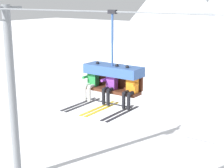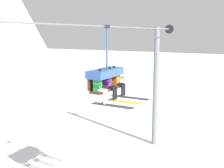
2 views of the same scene
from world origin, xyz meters
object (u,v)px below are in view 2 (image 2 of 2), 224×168
at_px(chairlift_chair, 105,76).
at_px(skier_purple, 110,83).
at_px(skier_orange, 119,81).
at_px(skier_green, 100,86).
at_px(lift_tower_far, 156,84).

bearing_deg(chairlift_chair, skier_purple, -89.11).
relative_size(chairlift_chair, skier_purple, 1.69).
xyz_separation_m(chairlift_chair, skier_orange, (0.75, -0.21, -0.29)).
distance_m(skier_green, skier_orange, 1.50).
bearing_deg(chairlift_chair, skier_orange, -15.91).
height_order(skier_purple, skier_orange, same).
relative_size(chairlift_chair, skier_orange, 1.69).
relative_size(lift_tower_far, skier_green, 4.80).
xyz_separation_m(chairlift_chair, skier_purple, (0.00, -0.21, -0.29)).
relative_size(skier_green, skier_orange, 1.00).
distance_m(skier_green, skier_purple, 0.75).
bearing_deg(skier_green, skier_purple, 0.00).
bearing_deg(chairlift_chair, skier_green, -164.09).
relative_size(skier_green, skier_purple, 1.00).
relative_size(skier_purple, skier_orange, 1.00).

